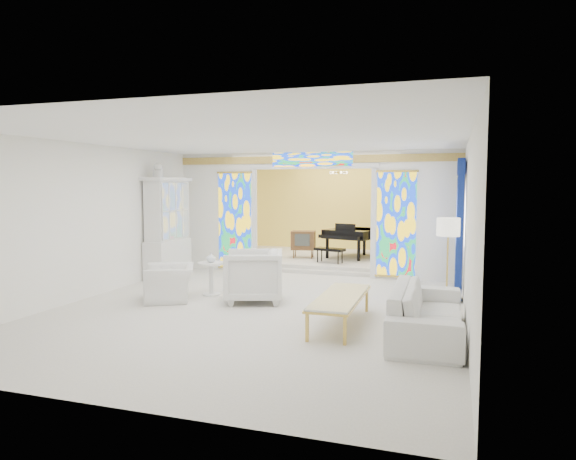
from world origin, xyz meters
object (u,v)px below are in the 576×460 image
(sofa, at_px, (427,311))
(grand_piano, at_px, (358,234))
(tv_console, at_px, (303,240))
(china_cabinet, at_px, (168,228))
(armchair_left, at_px, (170,283))
(coffee_table, at_px, (340,298))
(armchair_right, at_px, (253,276))

(sofa, xyz_separation_m, grand_piano, (-2.20, 6.67, 0.47))
(tv_console, bearing_deg, china_cabinet, -139.17)
(armchair_left, height_order, coffee_table, armchair_left)
(grand_piano, bearing_deg, china_cabinet, -121.71)
(coffee_table, bearing_deg, tv_console, 111.45)
(sofa, bearing_deg, tv_console, 30.16)
(china_cabinet, xyz_separation_m, armchair_left, (1.35, -2.20, -0.84))
(tv_console, bearing_deg, armchair_left, -111.17)
(china_cabinet, bearing_deg, sofa, -26.97)
(grand_piano, height_order, tv_console, grand_piano)
(armchair_right, height_order, coffee_table, armchair_right)
(armchair_left, xyz_separation_m, armchair_right, (1.57, 0.38, 0.16))
(china_cabinet, distance_m, armchair_right, 3.51)
(armchair_right, height_order, grand_piano, grand_piano)
(armchair_right, xyz_separation_m, grand_piano, (1.05, 5.35, 0.35))
(armchair_right, relative_size, coffee_table, 0.51)
(sofa, bearing_deg, china_cabinet, 62.23)
(china_cabinet, bearing_deg, tv_console, 48.95)
(armchair_left, distance_m, grand_piano, 6.32)
(china_cabinet, xyz_separation_m, sofa, (6.17, -3.14, -0.80))
(coffee_table, relative_size, grand_piano, 0.84)
(sofa, height_order, tv_console, tv_console)
(armchair_right, height_order, tv_console, armchair_right)
(armchair_left, distance_m, coffee_table, 3.56)
(china_cabinet, height_order, coffee_table, china_cabinet)
(coffee_table, bearing_deg, china_cabinet, 148.70)
(tv_console, bearing_deg, sofa, -67.17)
(coffee_table, bearing_deg, armchair_left, 167.95)
(sofa, xyz_separation_m, coffee_table, (-1.33, 0.20, 0.06))
(china_cabinet, distance_m, tv_console, 3.90)
(grand_piano, bearing_deg, coffee_table, -65.71)
(armchair_left, height_order, tv_console, tv_console)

